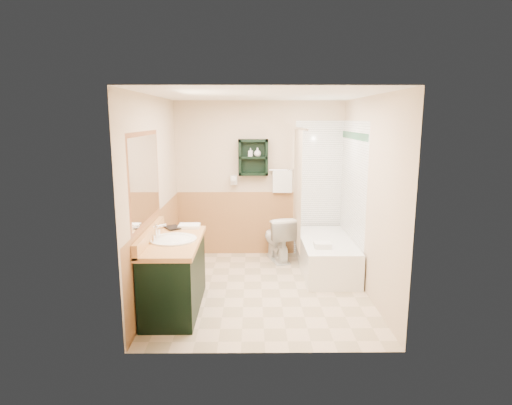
# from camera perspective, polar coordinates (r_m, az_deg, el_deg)

# --- Properties ---
(floor) EXTENTS (3.00, 3.00, 0.00)m
(floor) POSITION_cam_1_polar(r_m,az_deg,el_deg) (5.54, 0.75, -11.49)
(floor) COLOR beige
(floor) RESTS_ON ground
(back_wall) EXTENTS (2.60, 0.04, 2.40)m
(back_wall) POSITION_cam_1_polar(r_m,az_deg,el_deg) (6.70, 0.49, 3.14)
(back_wall) COLOR beige
(back_wall) RESTS_ON ground
(left_wall) EXTENTS (0.04, 3.00, 2.40)m
(left_wall) POSITION_cam_1_polar(r_m,az_deg,el_deg) (5.33, -13.54, 0.77)
(left_wall) COLOR beige
(left_wall) RESTS_ON ground
(right_wall) EXTENTS (0.04, 3.00, 2.40)m
(right_wall) POSITION_cam_1_polar(r_m,az_deg,el_deg) (5.39, 14.95, 0.81)
(right_wall) COLOR beige
(right_wall) RESTS_ON ground
(ceiling) EXTENTS (2.60, 3.00, 0.04)m
(ceiling) POSITION_cam_1_polar(r_m,az_deg,el_deg) (5.12, 0.82, 14.37)
(ceiling) COLOR white
(ceiling) RESTS_ON back_wall
(wainscot_left) EXTENTS (2.98, 2.98, 1.00)m
(wainscot_left) POSITION_cam_1_polar(r_m,az_deg,el_deg) (5.49, -12.85, -6.44)
(wainscot_left) COLOR #BB814C
(wainscot_left) RESTS_ON left_wall
(wainscot_back) EXTENTS (2.58, 2.58, 1.00)m
(wainscot_back) POSITION_cam_1_polar(r_m,az_deg,el_deg) (6.80, 0.48, -2.75)
(wainscot_back) COLOR #BB814C
(wainscot_back) RESTS_ON back_wall
(mirror_frame) EXTENTS (1.30, 1.30, 1.00)m
(mirror_frame) POSITION_cam_1_polar(r_m,az_deg,el_deg) (4.75, -14.58, 3.14)
(mirror_frame) COLOR #985831
(mirror_frame) RESTS_ON left_wall
(mirror_glass) EXTENTS (1.20, 1.20, 0.90)m
(mirror_glass) POSITION_cam_1_polar(r_m,az_deg,el_deg) (4.75, -14.52, 3.14)
(mirror_glass) COLOR white
(mirror_glass) RESTS_ON left_wall
(tile_right) EXTENTS (1.50, 1.50, 2.10)m
(tile_right) POSITION_cam_1_polar(r_m,az_deg,el_deg) (6.12, 12.68, 0.69)
(tile_right) COLOR white
(tile_right) RESTS_ON right_wall
(tile_back) EXTENTS (0.95, 0.95, 2.10)m
(tile_back) POSITION_cam_1_polar(r_m,az_deg,el_deg) (6.77, 9.20, 1.80)
(tile_back) COLOR white
(tile_back) RESTS_ON back_wall
(tile_accent) EXTENTS (1.50, 1.50, 0.10)m
(tile_accent) POSITION_cam_1_polar(r_m,az_deg,el_deg) (6.03, 12.93, 8.66)
(tile_accent) COLOR #154928
(tile_accent) RESTS_ON right_wall
(wall_shelf) EXTENTS (0.45, 0.15, 0.55)m
(wall_shelf) POSITION_cam_1_polar(r_m,az_deg,el_deg) (6.54, -0.37, 6.04)
(wall_shelf) COLOR black
(wall_shelf) RESTS_ON back_wall
(hair_dryer) EXTENTS (0.10, 0.24, 0.18)m
(hair_dryer) POSITION_cam_1_polar(r_m,az_deg,el_deg) (6.61, -2.97, 3.02)
(hair_dryer) COLOR silver
(hair_dryer) RESTS_ON back_wall
(towel_bar) EXTENTS (0.40, 0.06, 0.40)m
(towel_bar) POSITION_cam_1_polar(r_m,az_deg,el_deg) (6.63, 3.54, 4.34)
(towel_bar) COLOR white
(towel_bar) RESTS_ON back_wall
(curtain_rod) EXTENTS (0.03, 1.60, 0.03)m
(curtain_rod) POSITION_cam_1_polar(r_m,az_deg,el_deg) (5.90, 5.87, 9.80)
(curtain_rod) COLOR silver
(curtain_rod) RESTS_ON back_wall
(shower_curtain) EXTENTS (1.05, 1.05, 1.70)m
(shower_curtain) POSITION_cam_1_polar(r_m,az_deg,el_deg) (6.15, 5.53, 1.90)
(shower_curtain) COLOR #C6B396
(shower_curtain) RESTS_ON curtain_rod
(vanity) EXTENTS (0.59, 1.28, 0.81)m
(vanity) POSITION_cam_1_polar(r_m,az_deg,el_deg) (4.96, -10.82, -9.43)
(vanity) COLOR black
(vanity) RESTS_ON ground
(bathtub) EXTENTS (0.70, 1.50, 0.47)m
(bathtub) POSITION_cam_1_polar(r_m,az_deg,el_deg) (6.16, 9.32, -6.96)
(bathtub) COLOR white
(bathtub) RESTS_ON ground
(toilet) EXTENTS (0.56, 0.78, 0.68)m
(toilet) POSITION_cam_1_polar(r_m,az_deg,el_deg) (6.53, 2.93, -4.79)
(toilet) COLOR white
(toilet) RESTS_ON ground
(counter_towel) EXTENTS (0.25, 0.20, 0.04)m
(counter_towel) POSITION_cam_1_polar(r_m,az_deg,el_deg) (5.33, -8.90, -3.11)
(counter_towel) COLOR white
(counter_towel) RESTS_ON vanity
(vanity_book) EXTENTS (0.15, 0.11, 0.22)m
(vanity_book) POSITION_cam_1_polar(r_m,az_deg,el_deg) (5.27, -11.91, -2.37)
(vanity_book) COLOR black
(vanity_book) RESTS_ON vanity
(tub_towel) EXTENTS (0.22, 0.18, 0.07)m
(tub_towel) POSITION_cam_1_polar(r_m,az_deg,el_deg) (5.69, 8.84, -5.63)
(tub_towel) COLOR white
(tub_towel) RESTS_ON bathtub
(soap_bottle_a) EXTENTS (0.09, 0.14, 0.06)m
(soap_bottle_a) POSITION_cam_1_polar(r_m,az_deg,el_deg) (6.53, -0.73, 6.42)
(soap_bottle_a) COLOR white
(soap_bottle_a) RESTS_ON wall_shelf
(soap_bottle_b) EXTENTS (0.15, 0.16, 0.10)m
(soap_bottle_b) POSITION_cam_1_polar(r_m,az_deg,el_deg) (6.53, 0.20, 6.62)
(soap_bottle_b) COLOR white
(soap_bottle_b) RESTS_ON wall_shelf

